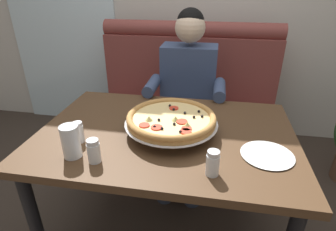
{
  "coord_description": "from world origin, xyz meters",
  "views": [
    {
      "loc": [
        0.22,
        -1.2,
        1.44
      ],
      "look_at": [
        -0.0,
        0.07,
        0.8
      ],
      "focal_mm": 29.31,
      "sensor_mm": 36.0,
      "label": 1
    }
  ],
  "objects": [
    {
      "name": "booth_bench",
      "position": [
        0.0,
        0.92,
        0.4
      ],
      "size": [
        1.51,
        0.78,
        1.13
      ],
      "color": "brown",
      "rests_on": "ground_plane"
    },
    {
      "name": "shaker_parmesan",
      "position": [
        0.24,
        -0.31,
        0.79
      ],
      "size": [
        0.05,
        0.05,
        0.11
      ],
      "color": "white",
      "rests_on": "dining_table"
    },
    {
      "name": "shaker_pepper_flakes",
      "position": [
        -0.25,
        -0.31,
        0.79
      ],
      "size": [
        0.06,
        0.06,
        0.11
      ],
      "color": "white",
      "rests_on": "dining_table"
    },
    {
      "name": "pizza",
      "position": [
        0.03,
        -0.01,
        0.82
      ],
      "size": [
        0.47,
        0.47,
        0.11
      ],
      "color": "silver",
      "rests_on": "dining_table"
    },
    {
      "name": "dining_table",
      "position": [
        0.0,
        0.0,
        0.66
      ],
      "size": [
        1.3,
        0.89,
        0.74
      ],
      "color": "#4C331E",
      "rests_on": "ground_plane"
    },
    {
      "name": "patio_chair",
      "position": [
        -1.33,
        2.09,
        0.52
      ],
      "size": [
        0.42,
        0.43,
        0.86
      ],
      "color": "black",
      "rests_on": "ground_plane"
    },
    {
      "name": "drinking_glass",
      "position": [
        -0.36,
        -0.29,
        0.81
      ],
      "size": [
        0.08,
        0.08,
        0.15
      ],
      "color": "silver",
      "rests_on": "dining_table"
    },
    {
      "name": "plate_near_left",
      "position": [
        0.48,
        -0.14,
        0.75
      ],
      "size": [
        0.23,
        0.23,
        0.02
      ],
      "color": "white",
      "rests_on": "dining_table"
    },
    {
      "name": "diner_main",
      "position": [
        0.03,
        0.65,
        0.71
      ],
      "size": [
        0.54,
        0.64,
        1.27
      ],
      "color": "#2D3342",
      "rests_on": "ground_plane"
    },
    {
      "name": "shaker_oregano",
      "position": [
        -0.39,
        -0.17,
        0.79
      ],
      "size": [
        0.05,
        0.05,
        0.1
      ],
      "color": "white",
      "rests_on": "dining_table"
    }
  ]
}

